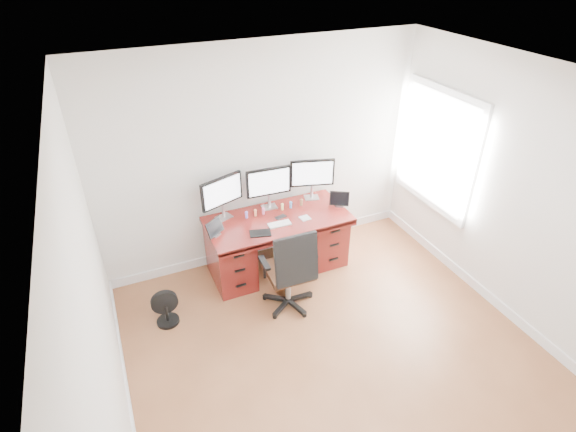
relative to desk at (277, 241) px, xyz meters
name	(u,v)px	position (x,y,z in m)	size (l,w,h in m)	color
ground	(351,375)	(0.00, -1.83, -0.40)	(4.50, 4.50, 0.00)	brown
back_wall	(263,157)	(0.00, 0.42, 0.95)	(4.00, 0.10, 2.70)	white
right_wall	(533,206)	(2.00, -1.72, 0.95)	(0.10, 4.50, 2.70)	white
desk	(277,241)	(0.00, 0.00, 0.00)	(1.70, 0.80, 0.75)	#5C1512
office_chair	(290,282)	(-0.15, -0.72, -0.05)	(0.61, 0.58, 1.06)	black
floor_fan	(166,308)	(-1.47, -0.42, -0.20)	(0.29, 0.24, 0.42)	black
monitor_left	(222,193)	(-0.58, 0.24, 0.68)	(0.53, 0.22, 0.53)	silver
monitor_center	(269,183)	(0.00, 0.24, 0.68)	(0.55, 0.15, 0.53)	silver
monitor_right	(312,174)	(0.58, 0.24, 0.68)	(0.54, 0.19, 0.53)	silver
tablet_left	(215,229)	(-0.77, -0.08, 0.43)	(0.24, 0.19, 0.19)	silver
tablet_right	(340,200)	(0.81, -0.08, 0.43)	(0.24, 0.18, 0.19)	silver
keyboard	(280,224)	(-0.04, -0.17, 0.36)	(0.27, 0.11, 0.01)	silver
trackpad	(305,218)	(0.29, -0.17, 0.35)	(0.12, 0.12, 0.01)	silver
drawing_tablet	(260,233)	(-0.31, -0.25, 0.35)	(0.24, 0.15, 0.01)	black
phone	(281,217)	(0.04, -0.03, 0.35)	(0.14, 0.07, 0.01)	black
figurine_purple	(246,214)	(-0.34, 0.12, 0.40)	(0.04, 0.04, 0.09)	#8E74E5
figurine_orange	(255,212)	(-0.23, 0.12, 0.40)	(0.04, 0.04, 0.09)	#E58D55
figurine_pink	(263,210)	(-0.12, 0.12, 0.40)	(0.04, 0.04, 0.09)	pink
figurine_yellow	(282,206)	(0.12, 0.12, 0.40)	(0.04, 0.04, 0.09)	#D4C86C
figurine_blue	(291,204)	(0.24, 0.12, 0.40)	(0.04, 0.04, 0.09)	#5A9DE8
figurine_brown	(301,202)	(0.38, 0.12, 0.40)	(0.04, 0.04, 0.09)	olive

